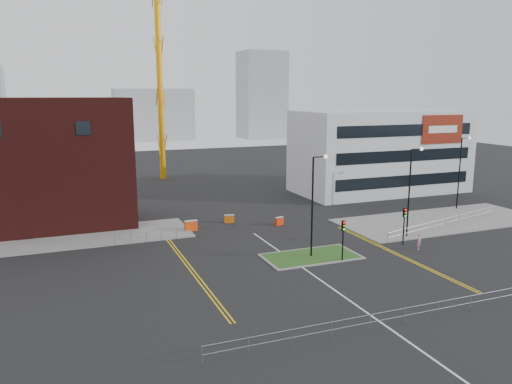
% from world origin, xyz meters
% --- Properties ---
extents(ground, '(200.00, 200.00, 0.00)m').
position_xyz_m(ground, '(0.00, 0.00, 0.00)').
color(ground, black).
rests_on(ground, ground).
extents(pavement_left, '(28.00, 8.00, 0.12)m').
position_xyz_m(pavement_left, '(-20.00, 22.00, 0.06)').
color(pavement_left, slate).
rests_on(pavement_left, ground).
extents(pavement_right, '(24.00, 10.00, 0.12)m').
position_xyz_m(pavement_right, '(22.00, 14.00, 0.06)').
color(pavement_right, slate).
rests_on(pavement_right, ground).
extents(island_kerb, '(8.60, 4.60, 0.08)m').
position_xyz_m(island_kerb, '(2.00, 8.00, 0.04)').
color(island_kerb, slate).
rests_on(island_kerb, ground).
extents(grass_island, '(8.00, 4.00, 0.12)m').
position_xyz_m(grass_island, '(2.00, 8.00, 0.06)').
color(grass_island, '#23501A').
rests_on(grass_island, ground).
extents(brick_building, '(24.20, 10.07, 14.24)m').
position_xyz_m(brick_building, '(-22.97, 28.00, 6.85)').
color(brick_building, '#401110').
rests_on(brick_building, ground).
extents(office_block, '(25.00, 12.20, 12.00)m').
position_xyz_m(office_block, '(26.01, 31.97, 6.00)').
color(office_block, silver).
rests_on(office_block, ground).
extents(tower_crane, '(52.96, 4.33, 40.93)m').
position_xyz_m(tower_crane, '(3.58, 54.65, 28.11)').
color(tower_crane, orange).
rests_on(tower_crane, ground).
extents(streetlamp_island, '(1.46, 0.36, 9.18)m').
position_xyz_m(streetlamp_island, '(2.22, 8.00, 5.41)').
color(streetlamp_island, black).
rests_on(streetlamp_island, ground).
extents(streetlamp_right_near, '(1.46, 0.36, 9.18)m').
position_xyz_m(streetlamp_right_near, '(14.22, 10.00, 5.41)').
color(streetlamp_right_near, black).
rests_on(streetlamp_right_near, ground).
extents(streetlamp_right_far, '(1.46, 0.36, 9.18)m').
position_xyz_m(streetlamp_right_far, '(28.22, 18.00, 5.41)').
color(streetlamp_right_far, black).
rests_on(streetlamp_right_far, ground).
extents(traffic_light_island, '(0.28, 0.33, 3.65)m').
position_xyz_m(traffic_light_island, '(4.00, 5.98, 2.57)').
color(traffic_light_island, black).
rests_on(traffic_light_island, ground).
extents(traffic_light_right, '(0.28, 0.33, 3.65)m').
position_xyz_m(traffic_light_right, '(12.00, 7.98, 2.57)').
color(traffic_light_right, black).
rests_on(traffic_light_right, ground).
extents(railing_front, '(24.05, 0.05, 1.10)m').
position_xyz_m(railing_front, '(0.00, -6.00, 0.78)').
color(railing_front, gray).
rests_on(railing_front, ground).
extents(railing_left, '(6.05, 0.05, 1.10)m').
position_xyz_m(railing_left, '(-11.00, 18.00, 0.74)').
color(railing_left, gray).
rests_on(railing_left, ground).
extents(railing_right, '(19.05, 5.05, 1.10)m').
position_xyz_m(railing_right, '(20.50, 11.50, 0.78)').
color(railing_right, gray).
rests_on(railing_right, ground).
extents(centre_line, '(0.15, 30.00, 0.01)m').
position_xyz_m(centre_line, '(0.00, 2.00, 0.01)').
color(centre_line, silver).
rests_on(centre_line, ground).
extents(yellow_left_a, '(0.12, 24.00, 0.01)m').
position_xyz_m(yellow_left_a, '(-9.00, 10.00, 0.01)').
color(yellow_left_a, gold).
rests_on(yellow_left_a, ground).
extents(yellow_left_b, '(0.12, 24.00, 0.01)m').
position_xyz_m(yellow_left_b, '(-8.70, 10.00, 0.01)').
color(yellow_left_b, gold).
rests_on(yellow_left_b, ground).
extents(yellow_right_a, '(0.12, 20.00, 0.01)m').
position_xyz_m(yellow_right_a, '(9.50, 6.00, 0.01)').
color(yellow_right_a, gold).
rests_on(yellow_right_a, ground).
extents(yellow_right_b, '(0.12, 20.00, 0.01)m').
position_xyz_m(yellow_right_b, '(9.80, 6.00, 0.01)').
color(yellow_right_b, gold).
rests_on(yellow_right_b, ground).
extents(skyline_b, '(24.00, 12.00, 16.00)m').
position_xyz_m(skyline_b, '(10.00, 130.00, 8.00)').
color(skyline_b, gray).
rests_on(skyline_b, ground).
extents(skyline_c, '(14.00, 12.00, 28.00)m').
position_xyz_m(skyline_c, '(45.00, 125.00, 14.00)').
color(skyline_c, gray).
rests_on(skyline_c, ground).
extents(skyline_d, '(30.00, 12.00, 12.00)m').
position_xyz_m(skyline_d, '(-8.00, 140.00, 6.00)').
color(skyline_d, gray).
rests_on(skyline_d, ground).
extents(pedestrian, '(0.69, 0.62, 1.59)m').
position_xyz_m(pedestrian, '(12.39, 6.16, 0.79)').
color(pedestrian, '#BB798D').
rests_on(pedestrian, ground).
extents(barrier_left, '(1.37, 0.52, 1.13)m').
position_xyz_m(barrier_left, '(-5.88, 20.41, 0.62)').
color(barrier_left, '#E73F0C').
rests_on(barrier_left, ground).
extents(barrier_mid, '(1.14, 0.57, 0.92)m').
position_xyz_m(barrier_mid, '(-0.99, 22.19, 0.50)').
color(barrier_mid, '#C6570B').
rests_on(barrier_mid, ground).
extents(barrier_right, '(1.13, 0.75, 0.91)m').
position_xyz_m(barrier_right, '(3.87, 19.15, 0.49)').
color(barrier_right, red).
rests_on(barrier_right, ground).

